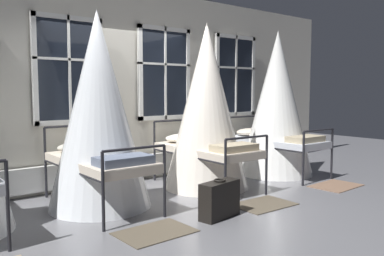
{
  "coord_description": "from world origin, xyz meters",
  "views": [
    {
      "loc": [
        -3.12,
        -4.75,
        1.51
      ],
      "look_at": [
        0.65,
        0.05,
        0.95
      ],
      "focal_mm": 37.5,
      "sensor_mm": 36.0,
      "label": 1
    }
  ],
  "objects_px": {
    "cot_fourth": "(277,105)",
    "cot_third": "(206,108)",
    "cot_second": "(99,112)",
    "suitcase_dark": "(220,199)"
  },
  "relations": [
    {
      "from": "cot_fourth",
      "to": "cot_third",
      "type": "bearing_deg",
      "value": 89.83
    },
    {
      "from": "cot_second",
      "to": "suitcase_dark",
      "type": "distance_m",
      "value": 1.9
    },
    {
      "from": "cot_second",
      "to": "cot_third",
      "type": "distance_m",
      "value": 1.79
    },
    {
      "from": "cot_second",
      "to": "suitcase_dark",
      "type": "bearing_deg",
      "value": -146.06
    },
    {
      "from": "cot_fourth",
      "to": "suitcase_dark",
      "type": "xyz_separation_m",
      "value": [
        -2.54,
        -1.28,
        -1.04
      ]
    },
    {
      "from": "cot_second",
      "to": "suitcase_dark",
      "type": "relative_size",
      "value": 4.33
    },
    {
      "from": "cot_third",
      "to": "suitcase_dark",
      "type": "distance_m",
      "value": 1.86
    },
    {
      "from": "suitcase_dark",
      "to": "cot_second",
      "type": "bearing_deg",
      "value": 114.23
    },
    {
      "from": "cot_fourth",
      "to": "suitcase_dark",
      "type": "relative_size",
      "value": 4.41
    },
    {
      "from": "cot_second",
      "to": "cot_third",
      "type": "height_order",
      "value": "cot_third"
    }
  ]
}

